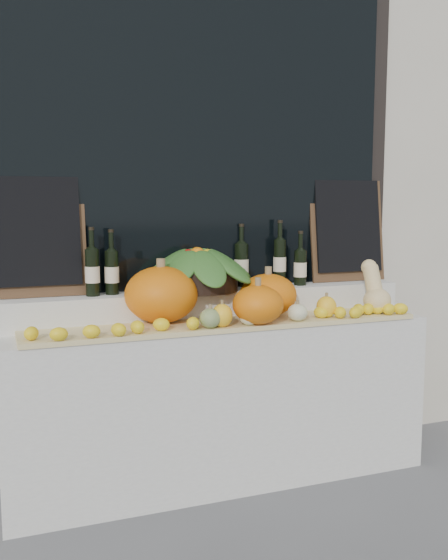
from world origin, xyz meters
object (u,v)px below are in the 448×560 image
at_px(butternut_squash, 375,291).
at_px(produce_bowl, 197,269).
at_px(pumpkin_left, 161,295).
at_px(pumpkin_right, 268,295).
at_px(wine_bottle_tall, 241,264).

relative_size(butternut_squash, produce_bowl, 0.43).
xyz_separation_m(pumpkin_left, pumpkin_right, (0.60, -0.02, -0.03)).
bearing_deg(butternut_squash, produce_bowl, 163.61).
bearing_deg(butternut_squash, pumpkin_right, 169.49).
xyz_separation_m(pumpkin_left, wine_bottle_tall, (0.54, 0.24, 0.12)).
height_order(pumpkin_left, wine_bottle_tall, wine_bottle_tall).
bearing_deg(produce_bowl, wine_bottle_tall, 15.91).
xyz_separation_m(produce_bowl, wine_bottle_tall, (0.30, 0.08, 0.01)).
xyz_separation_m(pumpkin_left, butternut_squash, (1.21, -0.13, -0.03)).
bearing_deg(produce_bowl, pumpkin_left, -148.15).
height_order(produce_bowl, wine_bottle_tall, wine_bottle_tall).
bearing_deg(pumpkin_right, wine_bottle_tall, 102.33).
relative_size(pumpkin_right, wine_bottle_tall, 0.87).
bearing_deg(pumpkin_right, butternut_squash, -10.51).
xyz_separation_m(pumpkin_left, produce_bowl, (0.25, 0.15, 0.11)).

